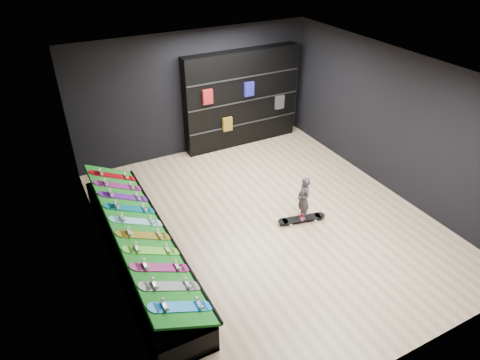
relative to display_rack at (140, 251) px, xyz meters
name	(u,v)px	position (x,y,z in m)	size (l,w,h in m)	color
floor	(267,221)	(2.55, 0.00, -0.25)	(6.00, 7.00, 0.01)	tan
ceiling	(273,73)	(2.55, 0.00, 2.75)	(6.00, 7.00, 0.01)	white
wall_back	(195,94)	(2.55, 3.50, 1.25)	(6.00, 0.02, 3.00)	black
wall_front	(421,280)	(2.55, -3.50, 1.25)	(6.00, 0.02, 3.00)	black
wall_left	(101,199)	(-0.45, 0.00, 1.25)	(0.02, 7.00, 3.00)	black
wall_right	(393,123)	(5.55, 0.00, 1.25)	(0.02, 7.00, 3.00)	black
display_rack	(140,251)	(0.00, 0.00, 0.00)	(0.90, 4.50, 0.50)	black
turf_ramp	(140,230)	(0.05, 0.00, 0.46)	(1.00, 4.50, 0.04)	#0E5C13
back_shelving	(241,99)	(3.72, 3.32, 0.97)	(3.05, 0.36, 2.44)	black
floor_skateboard	(301,220)	(3.15, -0.33, -0.20)	(0.98, 0.22, 0.09)	black
child	(303,207)	(3.15, -0.33, 0.12)	(0.21, 0.15, 0.55)	black
display_board_0	(181,307)	(0.06, -1.90, 0.49)	(0.98, 0.22, 0.09)	blue
display_board_1	(170,286)	(0.06, -1.48, 0.49)	(0.98, 0.22, 0.09)	black
display_board_2	(161,267)	(0.06, -1.06, 0.49)	(0.98, 0.22, 0.09)	#E5198C
display_board_3	(152,251)	(0.06, -0.63, 0.49)	(0.98, 0.22, 0.09)	green
display_board_4	(144,235)	(0.06, -0.21, 0.49)	(0.98, 0.22, 0.09)	yellow
display_board_5	(137,221)	(0.06, 0.21, 0.49)	(0.98, 0.22, 0.09)	#0CB2E5
display_board_6	(130,208)	(0.06, 0.63, 0.49)	(0.98, 0.22, 0.09)	#0C8C99
display_board_7	(124,197)	(0.06, 1.06, 0.49)	(0.98, 0.22, 0.09)	purple
display_board_8	(118,186)	(0.06, 1.48, 0.49)	(0.98, 0.22, 0.09)	#2626BF
display_board_9	(113,176)	(0.06, 1.90, 0.49)	(0.98, 0.22, 0.09)	red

